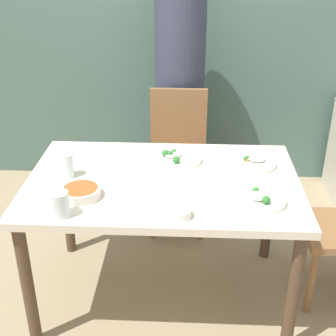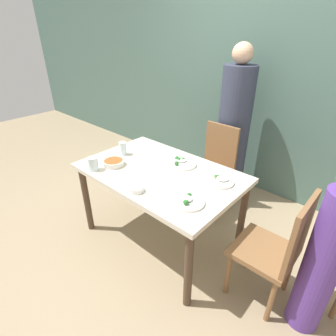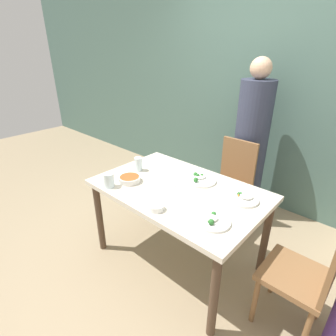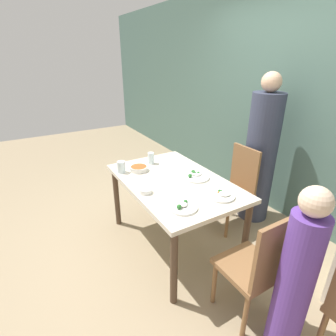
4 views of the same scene
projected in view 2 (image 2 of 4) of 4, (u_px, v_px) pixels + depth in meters
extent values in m
plane|color=#998466|center=(161.00, 237.00, 2.58)|extent=(10.00, 10.00, 0.00)
cube|color=#4C6B60|center=(252.00, 75.00, 2.92)|extent=(10.00, 0.06, 2.70)
cube|color=beige|center=(160.00, 173.00, 2.23)|extent=(1.37, 0.88, 0.04)
cylinder|color=#4C3828|center=(87.00, 199.00, 2.53)|extent=(0.06, 0.06, 0.70)
cylinder|color=#4C3828|center=(188.00, 270.00, 1.80)|extent=(0.06, 0.06, 0.70)
cylinder|color=#4C3828|center=(144.00, 171.00, 3.03)|extent=(0.06, 0.06, 0.70)
cylinder|color=#4C3828|center=(242.00, 217.00, 2.29)|extent=(0.06, 0.06, 0.70)
cube|color=brown|center=(209.00, 175.00, 2.81)|extent=(0.40, 0.40, 0.04)
cube|color=brown|center=(221.00, 147.00, 2.80)|extent=(0.38, 0.03, 0.49)
cylinder|color=brown|center=(187.00, 192.00, 2.90)|extent=(0.04, 0.04, 0.40)
cylinder|color=brown|center=(212.00, 204.00, 2.71)|extent=(0.04, 0.04, 0.40)
cylinder|color=brown|center=(204.00, 181.00, 3.12)|extent=(0.04, 0.04, 0.40)
cylinder|color=brown|center=(229.00, 191.00, 2.93)|extent=(0.04, 0.04, 0.40)
cube|color=brown|center=(264.00, 251.00, 1.85)|extent=(0.40, 0.40, 0.04)
cube|color=brown|center=(300.00, 235.00, 1.62)|extent=(0.03, 0.38, 0.49)
cylinder|color=brown|center=(249.00, 249.00, 2.17)|extent=(0.04, 0.04, 0.40)
cylinder|color=brown|center=(228.00, 274.00, 1.95)|extent=(0.04, 0.04, 0.40)
cylinder|color=brown|center=(289.00, 271.00, 1.97)|extent=(0.04, 0.04, 0.40)
cylinder|color=brown|center=(271.00, 301.00, 1.76)|extent=(0.04, 0.04, 0.40)
cylinder|color=#33384C|center=(232.00, 136.00, 2.93)|extent=(0.35, 0.35, 1.49)
sphere|color=#DBAD89|center=(243.00, 53.00, 2.52)|extent=(0.21, 0.21, 0.21)
cylinder|color=#5B3893|center=(321.00, 266.00, 1.60)|extent=(0.21, 0.21, 1.07)
cylinder|color=silver|center=(114.00, 163.00, 2.30)|extent=(0.19, 0.19, 0.05)
cylinder|color=#BC5123|center=(113.00, 161.00, 2.29)|extent=(0.16, 0.16, 0.01)
cylinder|color=white|center=(181.00, 164.00, 2.32)|extent=(0.27, 0.27, 0.02)
ellipsoid|color=white|center=(181.00, 160.00, 2.34)|extent=(0.10, 0.10, 0.02)
sphere|color=#2D702D|center=(177.00, 163.00, 2.27)|extent=(0.04, 0.04, 0.04)
sphere|color=#2D702D|center=(179.00, 159.00, 2.34)|extent=(0.03, 0.03, 0.03)
sphere|color=#2D702D|center=(177.00, 158.00, 2.35)|extent=(0.04, 0.04, 0.04)
sphere|color=#2D702D|center=(183.00, 159.00, 2.35)|extent=(0.03, 0.03, 0.03)
cylinder|color=white|center=(188.00, 202.00, 1.82)|extent=(0.23, 0.23, 0.02)
ellipsoid|color=white|center=(187.00, 198.00, 1.81)|extent=(0.09, 0.09, 0.03)
sphere|color=#2D702D|center=(186.00, 202.00, 1.76)|extent=(0.04, 0.04, 0.04)
cone|color=orange|center=(189.00, 195.00, 1.85)|extent=(0.02, 0.02, 0.02)
sphere|color=#2D702D|center=(189.00, 195.00, 1.84)|extent=(0.04, 0.04, 0.04)
cylinder|color=white|center=(219.00, 181.00, 2.06)|extent=(0.23, 0.23, 0.02)
ellipsoid|color=white|center=(223.00, 178.00, 2.06)|extent=(0.10, 0.10, 0.02)
sphere|color=#2D702D|center=(216.00, 176.00, 2.08)|extent=(0.03, 0.03, 0.03)
sphere|color=#2D702D|center=(218.00, 176.00, 2.08)|extent=(0.03, 0.03, 0.03)
cone|color=orange|center=(215.00, 177.00, 2.07)|extent=(0.02, 0.02, 0.02)
cylinder|color=white|center=(136.00, 189.00, 1.93)|extent=(0.11, 0.11, 0.04)
cylinder|color=white|center=(136.00, 187.00, 1.93)|extent=(0.10, 0.10, 0.01)
cylinder|color=silver|center=(93.00, 164.00, 2.21)|extent=(0.08, 0.08, 0.12)
cylinder|color=silver|center=(123.00, 148.00, 2.48)|extent=(0.07, 0.07, 0.13)
cube|color=white|center=(148.00, 169.00, 2.25)|extent=(0.14, 0.14, 0.01)
cube|color=silver|center=(138.00, 149.00, 2.61)|extent=(0.18, 0.08, 0.01)
cube|color=silver|center=(147.00, 158.00, 2.44)|extent=(0.17, 0.09, 0.01)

